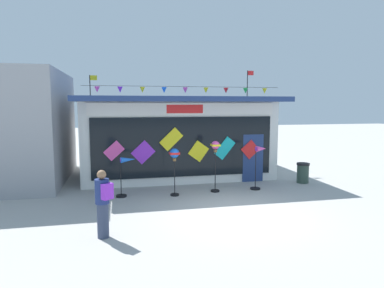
% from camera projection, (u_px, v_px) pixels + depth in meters
% --- Properties ---
extents(ground_plane, '(80.00, 80.00, 0.00)m').
position_uv_depth(ground_plane, '(236.00, 212.00, 10.22)').
color(ground_plane, '#ADAAA5').
extents(kite_shop_building, '(8.51, 6.95, 4.93)m').
position_uv_depth(kite_shop_building, '(173.00, 134.00, 16.38)').
color(kite_shop_building, silver).
rests_on(kite_shop_building, ground_plane).
extents(wind_spinner_far_left, '(0.74, 0.38, 1.42)m').
position_uv_depth(wind_spinner_far_left, '(126.00, 170.00, 11.85)').
color(wind_spinner_far_left, black).
rests_on(wind_spinner_far_left, ground_plane).
extents(wind_spinner_left, '(0.34, 0.34, 1.70)m').
position_uv_depth(wind_spinner_left, '(174.00, 158.00, 11.93)').
color(wind_spinner_left, black).
rests_on(wind_spinner_left, ground_plane).
extents(wind_spinner_center_left, '(0.33, 0.33, 1.91)m').
position_uv_depth(wind_spinner_center_left, '(215.00, 153.00, 12.46)').
color(wind_spinner_center_left, black).
rests_on(wind_spinner_center_left, ground_plane).
extents(wind_spinner_center_right, '(0.64, 0.38, 1.69)m').
position_uv_depth(wind_spinner_center_right, '(259.00, 160.00, 12.87)').
color(wind_spinner_center_right, black).
rests_on(wind_spinner_center_right, ground_plane).
extents(person_near_camera, '(0.45, 0.47, 1.68)m').
position_uv_depth(person_near_camera, '(103.00, 202.00, 8.17)').
color(person_near_camera, '#333D56').
rests_on(person_near_camera, ground_plane).
extents(trash_bin, '(0.52, 0.52, 0.83)m').
position_uv_depth(trash_bin, '(303.00, 173.00, 14.01)').
color(trash_bin, '#2D4238').
rests_on(trash_bin, ground_plane).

